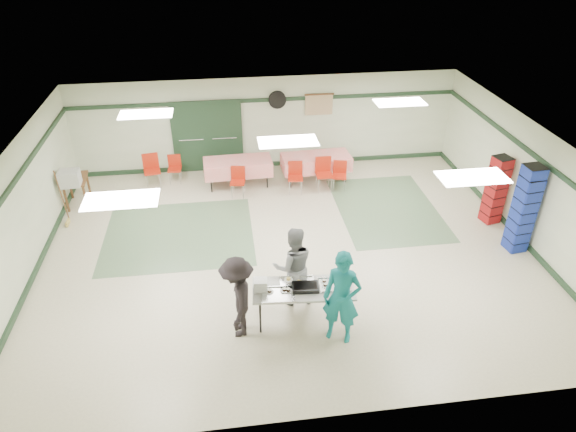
{
  "coord_description": "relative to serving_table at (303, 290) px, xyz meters",
  "views": [
    {
      "loc": [
        -1.29,
        -9.52,
        6.78
      ],
      "look_at": [
        -0.04,
        -0.3,
        1.1
      ],
      "focal_mm": 32.0,
      "sensor_mm": 36.0,
      "label": 1
    }
  ],
  "objects": [
    {
      "name": "floor",
      "position": [
        0.02,
        2.3,
        -0.72
      ],
      "size": [
        11.0,
        11.0,
        0.0
      ],
      "primitive_type": "plane",
      "color": "beige",
      "rests_on": "ground"
    },
    {
      "name": "ceiling",
      "position": [
        0.02,
        2.3,
        1.98
      ],
      "size": [
        11.0,
        11.0,
        0.0
      ],
      "primitive_type": "plane",
      "rotation": [
        3.14,
        0.0,
        0.0
      ],
      "color": "silver",
      "rests_on": "wall_back"
    },
    {
      "name": "wall_back",
      "position": [
        0.02,
        6.8,
        0.63
      ],
      "size": [
        11.0,
        0.0,
        11.0
      ],
      "primitive_type": "plane",
      "rotation": [
        1.57,
        0.0,
        0.0
      ],
      "color": "beige",
      "rests_on": "floor"
    },
    {
      "name": "wall_front",
      "position": [
        0.02,
        -2.2,
        0.63
      ],
      "size": [
        11.0,
        0.0,
        11.0
      ],
      "primitive_type": "plane",
      "rotation": [
        -1.57,
        0.0,
        0.0
      ],
      "color": "beige",
      "rests_on": "floor"
    },
    {
      "name": "wall_left",
      "position": [
        -5.48,
        2.3,
        0.63
      ],
      "size": [
        0.0,
        9.0,
        9.0
      ],
      "primitive_type": "plane",
      "rotation": [
        1.57,
        0.0,
        1.57
      ],
      "color": "beige",
      "rests_on": "floor"
    },
    {
      "name": "wall_right",
      "position": [
        5.52,
        2.3,
        0.63
      ],
      "size": [
        0.0,
        9.0,
        9.0
      ],
      "primitive_type": "plane",
      "rotation": [
        1.57,
        0.0,
        -1.57
      ],
      "color": "beige",
      "rests_on": "floor"
    },
    {
      "name": "trim_back",
      "position": [
        0.02,
        6.77,
        1.33
      ],
      "size": [
        11.0,
        0.06,
        0.1
      ],
      "primitive_type": "cube",
      "color": "#1D3521",
      "rests_on": "wall_back"
    },
    {
      "name": "baseboard_back",
      "position": [
        0.02,
        6.77,
        -0.66
      ],
      "size": [
        11.0,
        0.06,
        0.12
      ],
      "primitive_type": "cube",
      "color": "#1D3521",
      "rests_on": "floor"
    },
    {
      "name": "trim_left",
      "position": [
        -5.45,
        2.3,
        1.33
      ],
      "size": [
        0.06,
        9.0,
        0.1
      ],
      "primitive_type": "cube",
      "rotation": [
        0.0,
        0.0,
        1.57
      ],
      "color": "#1D3521",
      "rests_on": "wall_back"
    },
    {
      "name": "baseboard_left",
      "position": [
        -5.45,
        2.3,
        -0.66
      ],
      "size": [
        0.06,
        9.0,
        0.12
      ],
      "primitive_type": "cube",
      "rotation": [
        0.0,
        0.0,
        1.57
      ],
      "color": "#1D3521",
      "rests_on": "floor"
    },
    {
      "name": "trim_right",
      "position": [
        5.49,
        2.3,
        1.33
      ],
      "size": [
        0.06,
        9.0,
        0.1
      ],
      "primitive_type": "cube",
      "rotation": [
        0.0,
        0.0,
        1.57
      ],
      "color": "#1D3521",
      "rests_on": "wall_back"
    },
    {
      "name": "baseboard_right",
      "position": [
        5.49,
        2.3,
        -0.66
      ],
      "size": [
        0.06,
        9.0,
        0.12
      ],
      "primitive_type": "cube",
      "rotation": [
        0.0,
        0.0,
        1.57
      ],
      "color": "#1D3521",
      "rests_on": "floor"
    },
    {
      "name": "green_patch_a",
      "position": [
        -2.48,
        3.3,
        -0.71
      ],
      "size": [
        3.5,
        3.0,
        0.01
      ],
      "primitive_type": "cube",
      "color": "#607958",
      "rests_on": "floor"
    },
    {
      "name": "green_patch_b",
      "position": [
        2.82,
        3.8,
        -0.71
      ],
      "size": [
        2.5,
        3.5,
        0.01
      ],
      "primitive_type": "cube",
      "color": "#607958",
      "rests_on": "floor"
    },
    {
      "name": "double_door_left",
      "position": [
        -2.18,
        6.74,
        0.33
      ],
      "size": [
        0.9,
        0.06,
        2.1
      ],
      "primitive_type": "cube",
      "color": "gray",
      "rests_on": "floor"
    },
    {
      "name": "double_door_right",
      "position": [
        -1.23,
        6.74,
        0.33
      ],
      "size": [
        0.9,
        0.06,
        2.1
      ],
      "primitive_type": "cube",
      "color": "gray",
      "rests_on": "floor"
    },
    {
      "name": "door_frame",
      "position": [
        -1.71,
        6.72,
        0.33
      ],
      "size": [
        2.0,
        0.03,
        2.15
      ],
      "primitive_type": "cube",
      "color": "#1D3521",
      "rests_on": "floor"
    },
    {
      "name": "wall_fan",
      "position": [
        0.32,
        6.74,
        1.33
      ],
      "size": [
        0.5,
        0.1,
        0.5
      ],
      "primitive_type": "cylinder",
      "rotation": [
        1.57,
        0.0,
        0.0
      ],
      "color": "black",
      "rests_on": "wall_back"
    },
    {
      "name": "scroll_banner",
      "position": [
        1.52,
        6.74,
        1.13
      ],
      "size": [
        0.8,
        0.02,
        0.6
      ],
      "primitive_type": "cube",
      "color": "tan",
      "rests_on": "wall_back"
    },
    {
      "name": "serving_table",
      "position": [
        0.0,
        0.0,
        0.0
      ],
      "size": [
        1.91,
        0.9,
        0.76
      ],
      "rotation": [
        0.0,
        0.0,
        -0.08
      ],
      "color": "#B6B6B1",
      "rests_on": "floor"
    },
    {
      "name": "sheet_tray_right",
      "position": [
        0.58,
        -0.01,
        0.06
      ],
      "size": [
        0.57,
        0.45,
        0.02
      ],
      "primitive_type": "cube",
      "rotation": [
        0.0,
        0.0,
        -0.08
      ],
      "color": "silver",
      "rests_on": "serving_table"
    },
    {
      "name": "sheet_tray_mid",
      "position": [
        -0.1,
        0.08,
        0.06
      ],
      "size": [
        0.67,
        0.53,
        0.02
      ],
      "primitive_type": "cube",
      "rotation": [
        0.0,
        0.0,
        -0.08
      ],
      "color": "silver",
      "rests_on": "serving_table"
    },
    {
      "name": "sheet_tray_left",
      "position": [
        -0.48,
        -0.15,
        0.06
      ],
      "size": [
        0.63,
        0.5,
        0.02
      ],
      "primitive_type": "cube",
      "rotation": [
        0.0,
        0.0,
        -0.08
      ],
      "color": "silver",
      "rests_on": "serving_table"
    },
    {
      "name": "baking_pan",
      "position": [
        0.03,
        -0.03,
        0.08
      ],
      "size": [
        0.51,
        0.34,
        0.08
      ],
      "primitive_type": "cube",
      "rotation": [
        0.0,
        0.0,
        -0.08
      ],
      "color": "black",
      "rests_on": "serving_table"
    },
    {
      "name": "foam_box_stack",
      "position": [
        -0.78,
        0.06,
        0.16
      ],
      "size": [
        0.26,
        0.24,
        0.22
      ],
      "primitive_type": "cube",
      "rotation": [
        0.0,
        0.0,
        -0.08
      ],
      "color": "white",
      "rests_on": "serving_table"
    },
    {
      "name": "volunteer_teal",
      "position": [
        0.59,
        -0.55,
        0.2
      ],
      "size": [
        0.79,
        0.68,
        1.83
      ],
      "primitive_type": "imported",
      "rotation": [
        0.0,
        0.0,
        -0.43
      ],
      "color": "#127882",
      "rests_on": "floor"
    },
    {
      "name": "volunteer_grey",
      "position": [
        -0.11,
        0.58,
        0.12
      ],
      "size": [
        0.84,
        0.67,
        1.67
      ],
      "primitive_type": "imported",
      "rotation": [
        0.0,
        0.0,
        3.19
      ],
      "color": "gray",
      "rests_on": "floor"
    },
    {
      "name": "volunteer_dark",
      "position": [
        -1.21,
        -0.16,
        0.1
      ],
      "size": [
        0.66,
        1.08,
        1.63
      ],
      "primitive_type": "imported",
      "rotation": [
        0.0,
        0.0,
        -1.62
      ],
      "color": "black",
      "rests_on": "floor"
    },
    {
      "name": "dining_table_a",
      "position": [
        1.28,
        5.66,
        -0.15
      ],
      "size": [
        1.94,
        0.95,
        0.77
      ],
      "rotation": [
        0.0,
        0.0,
        0.06
      ],
      "color": "red",
      "rests_on": "floor"
    },
    {
      "name": "dining_table_b",
      "position": [
        -0.92,
        5.66,
        -0.15
      ],
      "size": [
        1.88,
        0.89,
        0.77
      ],
      "rotation": [
        0.0,
        0.0,
        0.04
      ],
      "color": "red",
      "rests_on": "floor"
    },
    {
      "name": "chair_a",
      "position": [
        1.38,
        5.1,
        -0.14
      ],
      "size": [
        0.44,
        0.44,
        0.94
      ],
      "rotation": [
        0.0,
        0.0,
        -0.0
      ],
      "color": "#B5200E",
      "rests_on": "floor"
    },
    {
      "name": "chair_b",
      "position": [
        0.6,
        5.09,
        -0.19
      ],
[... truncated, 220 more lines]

